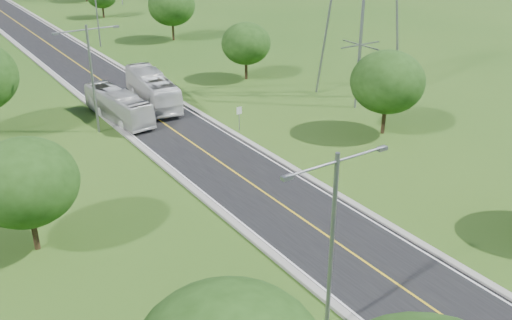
{
  "coord_description": "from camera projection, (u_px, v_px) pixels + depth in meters",
  "views": [
    {
      "loc": [
        -21.32,
        -4.66,
        19.89
      ],
      "look_at": [
        -0.86,
        26.06,
        3.0
      ],
      "focal_mm": 40.0,
      "sensor_mm": 36.0,
      "label": 1
    }
  ],
  "objects": [
    {
      "name": "streetlight_mid_left",
      "position": [
        91.0,
        70.0,
        51.11
      ],
      "size": [
        5.9,
        0.25,
        10.0
      ],
      "color": "slate",
      "rests_on": "ground"
    },
    {
      "name": "bus_outbound",
      "position": [
        152.0,
        89.0,
        60.08
      ],
      "size": [
        4.46,
        12.23,
        3.33
      ],
      "primitive_type": "imported",
      "rotation": [
        0.0,
        0.0,
        3.0
      ],
      "color": "silver",
      "rests_on": "road"
    },
    {
      "name": "tree_lb",
      "position": [
        25.0,
        182.0,
        33.74
      ],
      "size": [
        6.3,
        6.3,
        7.33
      ],
      "color": "black",
      "rests_on": "ground"
    },
    {
      "name": "streetlight_far_right",
      "position": [
        96.0,
        6.0,
        82.13
      ],
      "size": [
        5.9,
        0.25,
        10.0
      ],
      "color": "slate",
      "rests_on": "ground"
    },
    {
      "name": "curb_right",
      "position": [
        120.0,
        66.0,
        74.6
      ],
      "size": [
        0.5,
        150.0,
        0.22
      ],
      "primitive_type": "cube",
      "color": "gray",
      "rests_on": "ground"
    },
    {
      "name": "speed_limit_sign",
      "position": [
        239.0,
        115.0,
        53.25
      ],
      "size": [
        0.55,
        0.09,
        2.4
      ],
      "color": "slate",
      "rests_on": "ground"
    },
    {
      "name": "bus_inbound",
      "position": [
        118.0,
        105.0,
        55.96
      ],
      "size": [
        3.4,
        10.62,
        2.91
      ],
      "primitive_type": "imported",
      "rotation": [
        0.0,
        0.0,
        0.09
      ],
      "color": "silver",
      "rests_on": "road"
    },
    {
      "name": "tree_rb",
      "position": [
        387.0,
        82.0,
        51.26
      ],
      "size": [
        6.72,
        6.72,
        7.82
      ],
      "color": "black",
      "rests_on": "ground"
    },
    {
      "name": "tree_rd",
      "position": [
        172.0,
        6.0,
        86.45
      ],
      "size": [
        7.14,
        7.14,
        8.3
      ],
      "color": "black",
      "rests_on": "ground"
    },
    {
      "name": "road",
      "position": [
        88.0,
        71.0,
        72.49
      ],
      "size": [
        8.0,
        150.0,
        0.06
      ],
      "primitive_type": "cube",
      "color": "black",
      "rests_on": "ground"
    },
    {
      "name": "tree_rc",
      "position": [
        246.0,
        44.0,
        67.66
      ],
      "size": [
        5.88,
        5.88,
        6.84
      ],
      "color": "black",
      "rests_on": "ground"
    },
    {
      "name": "curb_left",
      "position": [
        54.0,
        76.0,
        70.31
      ],
      "size": [
        0.5,
        150.0,
        0.22
      ],
      "primitive_type": "cube",
      "color": "gray",
      "rests_on": "ground"
    },
    {
      "name": "streetlight_near_left",
      "position": [
        333.0,
        233.0,
        26.13
      ],
      "size": [
        5.9,
        0.25,
        10.0
      ],
      "color": "slate",
      "rests_on": "ground"
    },
    {
      "name": "ground",
      "position": [
        104.0,
        83.0,
        67.96
      ],
      "size": [
        260.0,
        260.0,
        0.0
      ],
      "primitive_type": "plane",
      "color": "#244B15",
      "rests_on": "ground"
    }
  ]
}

